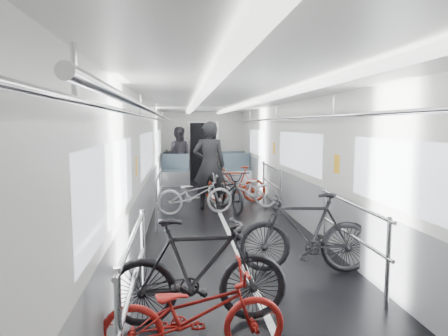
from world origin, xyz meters
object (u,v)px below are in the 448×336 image
at_px(bike_left_mid, 198,271).
at_px(bike_right_near, 306,233).
at_px(bike_left_near, 194,313).
at_px(person_standing, 209,166).
at_px(bike_left_far, 195,194).
at_px(bike_right_mid, 242,189).
at_px(bike_right_far, 236,184).
at_px(bike_aisle, 229,190).
at_px(person_seated, 178,154).

relative_size(bike_left_mid, bike_right_near, 1.00).
bearing_deg(bike_left_mid, bike_right_near, -51.31).
height_order(bike_left_near, bike_left_mid, bike_left_mid).
height_order(bike_left_near, person_standing, person_standing).
relative_size(bike_left_mid, bike_left_far, 1.06).
bearing_deg(bike_left_far, bike_right_mid, -67.86).
height_order(bike_right_mid, bike_right_far, bike_right_far).
xyz_separation_m(bike_left_near, bike_right_near, (1.52, 1.81, 0.13)).
distance_m(bike_left_far, person_standing, 0.83).
bearing_deg(person_standing, bike_left_near, 86.69).
xyz_separation_m(bike_aisle, person_standing, (-0.44, 0.10, 0.55)).
relative_size(bike_left_far, bike_aisle, 0.96).
xyz_separation_m(bike_right_near, bike_right_mid, (-0.17, 4.25, -0.09)).
bearing_deg(bike_right_near, person_seated, -161.58).
bearing_deg(bike_aisle, bike_left_mid, -113.71).
bearing_deg(person_standing, person_seated, -78.84).
bearing_deg(bike_aisle, bike_right_far, 58.86).
bearing_deg(person_standing, bike_aisle, 169.42).
bearing_deg(bike_right_far, person_standing, -37.15).
distance_m(bike_right_mid, person_seated, 4.65).
xyz_separation_m(bike_left_mid, bike_right_far, (1.22, 6.05, -0.07)).
distance_m(bike_left_far, bike_right_near, 3.84).
relative_size(bike_right_near, bike_right_mid, 1.06).
bearing_deg(bike_right_near, bike_left_near, -32.72).
distance_m(bike_left_mid, person_standing, 5.34).
relative_size(bike_right_mid, bike_aisle, 0.96).
xyz_separation_m(bike_aisle, person_seated, (-1.16, 4.63, 0.48)).
relative_size(bike_left_near, bike_right_near, 0.86).
distance_m(bike_right_mid, bike_right_far, 0.61).
height_order(bike_left_mid, bike_left_far, bike_left_mid).
distance_m(bike_left_near, bike_right_near, 2.37).
bearing_deg(bike_left_mid, bike_aisle, -11.14).
bearing_deg(person_seated, bike_right_near, 109.14).
bearing_deg(bike_left_mid, bike_left_near, 173.30).
xyz_separation_m(bike_left_mid, bike_right_mid, (1.29, 5.45, -0.09)).
bearing_deg(bike_left_near, person_seated, -1.48).
height_order(bike_right_near, bike_aisle, bike_right_near).
bearing_deg(bike_right_near, bike_right_far, -169.72).
xyz_separation_m(bike_left_near, bike_aisle, (1.01, 5.80, 0.06)).
relative_size(bike_aisle, person_seated, 0.93).
height_order(bike_left_near, bike_right_mid, bike_right_mid).
distance_m(bike_right_near, bike_right_mid, 4.25).
height_order(bike_right_mid, person_seated, person_seated).
relative_size(bike_left_mid, bike_right_far, 1.16).
relative_size(bike_right_mid, person_standing, 0.83).
relative_size(bike_left_mid, bike_right_mid, 1.05).
bearing_deg(person_standing, bike_left_mid, 86.74).
xyz_separation_m(bike_left_near, person_seated, (-0.16, 10.43, 0.53)).
distance_m(bike_left_near, bike_right_mid, 6.20).
bearing_deg(bike_left_near, bike_left_mid, -8.19).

